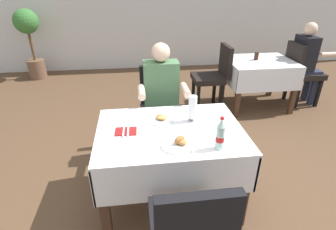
% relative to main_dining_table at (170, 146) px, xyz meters
% --- Properties ---
extents(ground_plane, '(11.00, 11.00, 0.00)m').
position_rel_main_dining_table_xyz_m(ground_plane, '(0.00, -0.06, -0.57)').
color(ground_plane, brown).
extents(main_dining_table, '(1.19, 0.86, 0.73)m').
position_rel_main_dining_table_xyz_m(main_dining_table, '(0.00, 0.00, 0.00)').
color(main_dining_table, white).
rests_on(main_dining_table, ground).
extents(chair_far_diner_seat, '(0.44, 0.50, 0.97)m').
position_rel_main_dining_table_xyz_m(chair_far_diner_seat, '(-0.00, 0.82, -0.01)').
color(chair_far_diner_seat, black).
rests_on(chair_far_diner_seat, ground).
extents(chair_near_camera_side, '(0.44, 0.50, 0.97)m').
position_rel_main_dining_table_xyz_m(chair_near_camera_side, '(-0.00, -0.82, -0.01)').
color(chair_near_camera_side, black).
rests_on(chair_near_camera_side, ground).
extents(seated_diner_far, '(0.50, 0.46, 1.26)m').
position_rel_main_dining_table_xyz_m(seated_diner_far, '(0.01, 0.71, 0.15)').
color(seated_diner_far, '#282D42').
rests_on(seated_diner_far, ground).
extents(plate_near_camera, '(0.25, 0.25, 0.07)m').
position_rel_main_dining_table_xyz_m(plate_near_camera, '(0.04, -0.23, 0.18)').
color(plate_near_camera, white).
rests_on(plate_near_camera, main_dining_table).
extents(plate_far_diner, '(0.23, 0.23, 0.05)m').
position_rel_main_dining_table_xyz_m(plate_far_diner, '(-0.05, 0.16, 0.18)').
color(plate_far_diner, white).
rests_on(plate_far_diner, main_dining_table).
extents(beer_glass_left, '(0.07, 0.07, 0.23)m').
position_rel_main_dining_table_xyz_m(beer_glass_left, '(0.21, 0.12, 0.29)').
color(beer_glass_left, white).
rests_on(beer_glass_left, main_dining_table).
extents(cola_bottle_primary, '(0.06, 0.06, 0.26)m').
position_rel_main_dining_table_xyz_m(cola_bottle_primary, '(0.32, -0.31, 0.28)').
color(cola_bottle_primary, silver).
rests_on(cola_bottle_primary, main_dining_table).
extents(napkin_cutlery_set, '(0.17, 0.19, 0.01)m').
position_rel_main_dining_table_xyz_m(napkin_cutlery_set, '(-0.35, 0.01, 0.17)').
color(napkin_cutlery_set, maroon).
rests_on(napkin_cutlery_set, main_dining_table).
extents(background_dining_table, '(0.97, 0.80, 0.73)m').
position_rel_main_dining_table_xyz_m(background_dining_table, '(1.60, 1.80, -0.02)').
color(background_dining_table, white).
rests_on(background_dining_table, ground).
extents(background_chair_left, '(0.50, 0.44, 0.97)m').
position_rel_main_dining_table_xyz_m(background_chair_left, '(0.91, 1.80, -0.01)').
color(background_chair_left, black).
rests_on(background_chair_left, ground).
extents(background_chair_right, '(0.50, 0.44, 0.97)m').
position_rel_main_dining_table_xyz_m(background_chair_right, '(2.29, 1.80, -0.01)').
color(background_chair_right, black).
rests_on(background_chair_right, ground).
extents(background_patron, '(0.46, 0.50, 1.26)m').
position_rel_main_dining_table_xyz_m(background_patron, '(2.34, 1.80, 0.15)').
color(background_patron, '#282D42').
rests_on(background_patron, ground).
extents(background_table_tumbler, '(0.06, 0.06, 0.11)m').
position_rel_main_dining_table_xyz_m(background_table_tumbler, '(1.55, 1.84, 0.22)').
color(background_table_tumbler, black).
rests_on(background_table_tumbler, background_dining_table).
extents(potted_plant_corner, '(0.45, 0.45, 1.32)m').
position_rel_main_dining_table_xyz_m(potted_plant_corner, '(-2.20, 3.60, 0.26)').
color(potted_plant_corner, brown).
rests_on(potted_plant_corner, ground).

